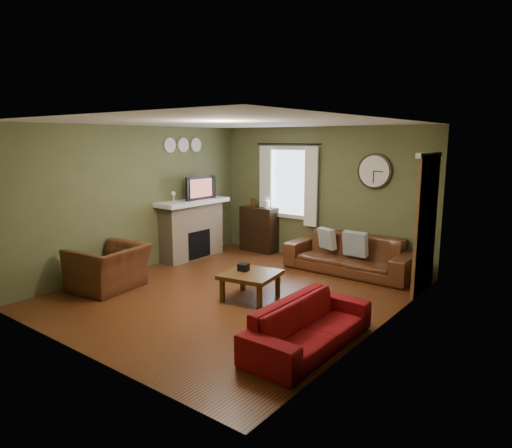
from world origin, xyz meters
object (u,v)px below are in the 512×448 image
Objects in this scene: sofa_brown at (350,254)px; sofa_red at (309,325)px; bookshelf at (259,229)px; coffee_table at (251,286)px; armchair at (109,268)px.

sofa_brown reaches higher than sofa_red.
sofa_red is at bearing -45.69° from bookshelf.
sofa_red is 2.40× the size of coffee_table.
armchair is at bearing -129.47° from sofa_brown.
bookshelf is 0.41× the size of sofa_brown.
coffee_table is at bearing 60.74° from sofa_red.
sofa_red is 3.61m from armchair.
armchair is (-3.61, -0.15, 0.08)m from sofa_red.
bookshelf is at bearing 44.31° from sofa_red.
sofa_brown is at bearing 131.63° from armchair.
bookshelf is 2.28m from sofa_brown.
bookshelf reaches higher than armchair.
armchair is 1.41× the size of coffee_table.
coffee_table is (-0.55, -2.18, -0.13)m from sofa_brown.
sofa_red is at bearing -72.13° from sofa_brown.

